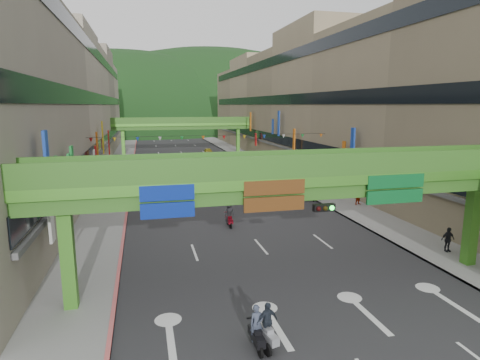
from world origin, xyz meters
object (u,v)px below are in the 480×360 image
car_yellow (208,152)px  pedestrian_red (359,197)px  scooter_rider_mid (216,176)px  scooter_rider_near (257,330)px  car_silver (180,165)px  overpass_near (318,191)px

car_yellow → pedestrian_red: bearing=-77.4°
scooter_rider_mid → car_yellow: size_ratio=0.57×
scooter_rider_near → scooter_rider_mid: bearing=82.5°
scooter_rider_near → scooter_rider_mid: size_ratio=0.88×
scooter_rider_mid → pedestrian_red: bearing=-49.7°
scooter_rider_near → car_yellow: 62.60m
scooter_rider_near → car_yellow: size_ratio=0.50×
scooter_rider_near → pedestrian_red: 24.96m
scooter_rider_near → car_silver: scooter_rider_near is taller
overpass_near → scooter_rider_near: 7.59m
scooter_rider_near → overpass_near: bearing=44.9°
overpass_near → scooter_rider_near: bearing=-135.1°
scooter_rider_mid → pedestrian_red: (11.34, -13.39, -0.22)m
car_silver → scooter_rider_mid: bearing=-69.2°
overpass_near → scooter_rider_mid: size_ratio=13.39×
overpass_near → pedestrian_red: overpass_near is taller
overpass_near → car_yellow: overpass_near is taller
car_yellow → overpass_near: bearing=-91.1°
car_silver → pedestrian_red: size_ratio=2.52×
pedestrian_red → car_yellow: bearing=83.8°
overpass_near → pedestrian_red: bearing=53.2°
overpass_near → car_yellow: bearing=86.3°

